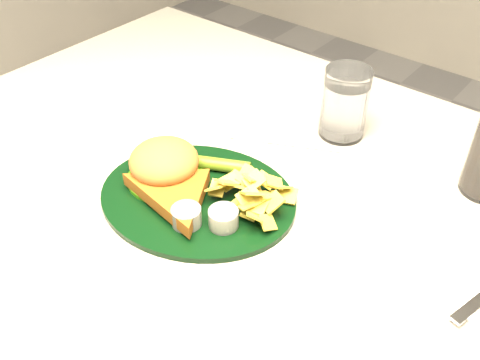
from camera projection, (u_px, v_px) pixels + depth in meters
name	position (u px, v px, depth m)	size (l,w,h in m)	color
table	(262.00, 351.00, 0.98)	(1.20, 0.80, 0.75)	#A69F96
dinner_plate	(197.00, 183.00, 0.71)	(0.27, 0.23, 0.06)	black
water_glass	(345.00, 103.00, 0.82)	(0.07, 0.07, 0.11)	silver
wrapped_straw	(286.00, 143.00, 0.83)	(0.18, 0.06, 0.01)	white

